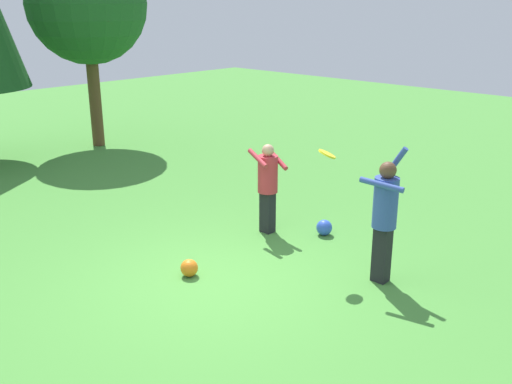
# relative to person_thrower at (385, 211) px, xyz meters

# --- Properties ---
(ground_plane) EXTENTS (40.00, 40.00, 0.00)m
(ground_plane) POSITION_rel_person_thrower_xyz_m (-1.66, 1.68, -1.06)
(ground_plane) COLOR #478C38
(person_thrower) EXTENTS (0.56, 0.62, 1.96)m
(person_thrower) POSITION_rel_person_thrower_xyz_m (0.00, 0.00, 0.00)
(person_thrower) COLOR black
(person_thrower) RESTS_ON ground_plane
(person_catcher) EXTENTS (0.60, 0.64, 1.56)m
(person_catcher) POSITION_rel_person_thrower_xyz_m (0.26, 2.43, -0.14)
(person_catcher) COLOR black
(person_catcher) RESTS_ON ground_plane
(frisbee) EXTENTS (0.37, 0.37, 0.14)m
(frisbee) POSITION_rel_person_thrower_xyz_m (-0.16, 0.90, 0.69)
(frisbee) COLOR yellow
(ball_orange) EXTENTS (0.26, 0.26, 0.26)m
(ball_orange) POSITION_rel_person_thrower_xyz_m (-1.79, 2.10, -0.93)
(ball_orange) COLOR orange
(ball_orange) RESTS_ON ground_plane
(ball_blue) EXTENTS (0.27, 0.27, 0.27)m
(ball_blue) POSITION_rel_person_thrower_xyz_m (0.82, 1.62, -0.93)
(ball_blue) COLOR blue
(ball_blue) RESTS_ON ground_plane
(tree_right) EXTENTS (3.11, 3.11, 5.32)m
(tree_right) POSITION_rel_person_thrower_xyz_m (1.73, 10.17, 2.68)
(tree_right) COLOR brown
(tree_right) RESTS_ON ground_plane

